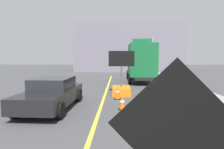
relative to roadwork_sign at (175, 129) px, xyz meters
name	(u,v)px	position (x,y,z in m)	size (l,w,h in m)	color
lane_center_stripe	(91,134)	(-1.48, 3.48, -1.47)	(0.14, 36.00, 0.01)	yellow
roadwork_sign	(175,129)	(0.00, 0.00, 0.00)	(1.62, 0.24, 2.33)	#593819
arrow_board_trailer	(121,87)	(-0.47, 10.05, -0.99)	(1.60, 1.81, 2.70)	orange
box_truck	(140,62)	(1.43, 16.42, 0.39)	(2.46, 6.70, 3.46)	black
pickup_car	(52,93)	(-3.68, 6.48, -0.78)	(2.11, 4.55, 1.38)	black
highway_guide_sign	(146,49)	(3.19, 25.06, 1.95)	(2.78, 0.38, 5.00)	gray
far_building_block	(128,48)	(0.95, 31.42, 2.33)	(16.81, 7.46, 7.61)	slate
traffic_cone_mid_lane	(130,121)	(-0.30, 3.85, -1.15)	(0.36, 0.36, 0.65)	black
traffic_cone_far_lane	(122,103)	(-0.49, 6.39, -1.16)	(0.36, 0.36, 0.63)	black
traffic_cone_curbside	(118,93)	(-0.70, 8.53, -1.11)	(0.36, 0.36, 0.74)	black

